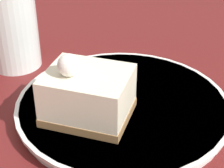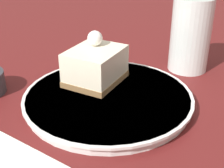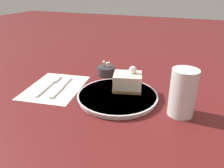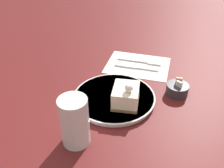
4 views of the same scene
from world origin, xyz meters
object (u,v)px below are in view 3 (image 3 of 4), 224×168
at_px(plate, 117,96).
at_px(knife, 60,89).
at_px(fork, 51,84).
at_px(drinking_glass, 183,93).
at_px(cake_slice, 128,81).
at_px(sugar_bowl, 106,71).

xyz_separation_m(plate, knife, (-0.21, -0.02, -0.00)).
relative_size(plate, fork, 1.47).
xyz_separation_m(fork, knife, (0.06, -0.02, -0.00)).
height_order(knife, drinking_glass, drinking_glass).
height_order(plate, cake_slice, cake_slice).
bearing_deg(cake_slice, sugar_bowl, 121.51).
relative_size(knife, drinking_glass, 1.25).
xyz_separation_m(plate, fork, (-0.26, 0.01, -0.00)).
height_order(cake_slice, drinking_glass, drinking_glass).
relative_size(cake_slice, fork, 0.62).
bearing_deg(knife, fork, 147.80).
height_order(plate, sugar_bowl, sugar_bowl).
bearing_deg(sugar_bowl, drinking_glass, -32.03).
relative_size(cake_slice, drinking_glass, 0.81).
distance_m(sugar_bowl, drinking_glass, 0.37).
xyz_separation_m(cake_slice, knife, (-0.23, -0.06, -0.04)).
distance_m(fork, knife, 0.06).
xyz_separation_m(knife, drinking_glass, (0.41, -0.01, 0.06)).
height_order(plate, knife, plate).
xyz_separation_m(plate, sugar_bowl, (-0.11, 0.17, 0.01)).
distance_m(cake_slice, fork, 0.29).
relative_size(sugar_bowl, drinking_glass, 0.53).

